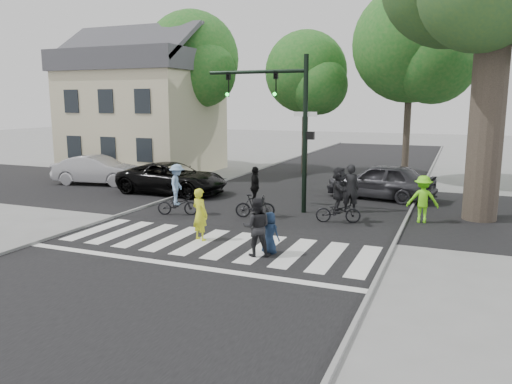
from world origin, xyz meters
TOP-DOWN VIEW (x-y plane):
  - ground at (0.00, 0.00)m, footprint 120.00×120.00m
  - road_stem at (0.00, 5.00)m, footprint 10.00×70.00m
  - road_cross at (0.00, 8.00)m, footprint 70.00×10.00m
  - curb_left at (-5.05, 5.00)m, footprint 0.10×70.00m
  - curb_right at (5.05, 5.00)m, footprint 0.10×70.00m
  - crosswalk at (0.00, 0.66)m, footprint 10.00×3.85m
  - traffic_signal at (0.35, 6.20)m, footprint 4.45×0.29m
  - bg_tree_0 at (-13.74, 16.00)m, footprint 5.46×5.20m
  - bg_tree_1 at (-8.70, 15.48)m, footprint 6.09×5.80m
  - bg_tree_2 at (-1.76, 16.62)m, footprint 5.04×4.80m
  - bg_tree_3 at (4.31, 15.27)m, footprint 6.30×6.00m
  - house at (-11.49, 13.98)m, footprint 8.40×8.10m
  - pedestrian_woman at (-0.63, 1.17)m, footprint 0.70×0.58m
  - pedestrian_child at (1.87, 0.68)m, footprint 0.66×0.51m
  - pedestrian_adult at (1.61, 0.34)m, footprint 0.98×0.87m
  - cyclist_left at (-3.12, 3.96)m, footprint 1.63×1.13m
  - cyclist_mid at (-0.22, 4.67)m, footprint 1.52×0.96m
  - cyclist_right at (2.82, 5.06)m, footprint 1.67×1.55m
  - car_suv at (-5.73, 7.83)m, footprint 5.30×2.55m
  - car_silver at (-10.78, 8.64)m, footprint 4.79×2.39m
  - car_grey at (3.51, 10.23)m, footprint 4.97×2.70m
  - bystander_hivis at (5.58, 6.23)m, footprint 1.17×0.78m
  - bystander_dark at (2.83, 6.97)m, footprint 0.78×0.60m

SIDE VIEW (x-z plane):
  - ground at x=0.00m, z-range 0.00..0.00m
  - road_stem at x=0.00m, z-range 0.00..0.01m
  - road_cross at x=0.00m, z-range 0.00..0.01m
  - crosswalk at x=0.00m, z-range 0.00..0.01m
  - curb_left at x=-5.05m, z-range 0.00..0.10m
  - curb_right at x=5.05m, z-range 0.00..0.10m
  - pedestrian_child at x=1.87m, z-range 0.00..1.21m
  - car_suv at x=-5.73m, z-range 0.00..1.46m
  - car_silver at x=-10.78m, z-range 0.00..1.51m
  - cyclist_mid at x=-0.22m, z-range -0.17..1.75m
  - car_grey at x=3.51m, z-range 0.00..1.60m
  - pedestrian_woman at x=-0.63m, z-range 0.00..1.64m
  - pedestrian_adult at x=1.61m, z-range 0.00..1.66m
  - cyclist_left at x=-3.12m, z-range -0.13..1.83m
  - bystander_hivis at x=5.58m, z-range 0.00..1.70m
  - cyclist_right at x=2.82m, z-range -0.11..1.90m
  - bystander_dark at x=2.83m, z-range 0.00..1.89m
  - house at x=-11.49m, z-range -0.61..8.21m
  - traffic_signal at x=0.35m, z-range 0.90..6.90m
  - bg_tree_2 at x=-1.76m, z-range 1.58..9.98m
  - bg_tree_0 at x=-13.74m, z-range 1.66..10.63m
  - bg_tree_1 at x=-8.70m, z-range 1.75..11.55m
  - bg_tree_3 at x=4.31m, z-range 1.84..12.04m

